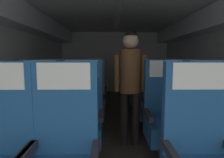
% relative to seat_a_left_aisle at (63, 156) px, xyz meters
% --- Properties ---
extents(ground, '(3.88, 7.05, 0.02)m').
position_rel_seat_a_left_aisle_xyz_m(ground, '(0.50, 1.93, -0.50)').
color(ground, '#3D3833').
extents(fuselage_shell, '(3.76, 6.70, 2.12)m').
position_rel_seat_a_left_aisle_xyz_m(fuselage_shell, '(0.51, 2.20, 1.06)').
color(fuselage_shell, silver).
rests_on(fuselage_shell, ground).
extents(seat_a_left_aisle, '(0.52, 0.48, 1.18)m').
position_rel_seat_a_left_aisle_xyz_m(seat_a_left_aisle, '(0.00, 0.00, 0.00)').
color(seat_a_left_aisle, '#38383D').
rests_on(seat_a_left_aisle, ground).
extents(seat_a_right_window, '(0.52, 0.48, 1.18)m').
position_rel_seat_a_left_aisle_xyz_m(seat_a_right_window, '(1.00, -0.01, 0.00)').
color(seat_a_right_window, '#38383D').
rests_on(seat_a_right_window, ground).
extents(seat_b_left_window, '(0.52, 0.48, 1.18)m').
position_rel_seat_a_left_aisle_xyz_m(seat_b_left_window, '(-0.50, 0.88, 0.00)').
color(seat_b_left_window, '#38383D').
rests_on(seat_b_left_window, ground).
extents(seat_b_left_aisle, '(0.52, 0.48, 1.18)m').
position_rel_seat_a_left_aisle_xyz_m(seat_b_left_aisle, '(0.00, 0.88, 0.00)').
color(seat_b_left_aisle, '#38383D').
rests_on(seat_b_left_aisle, ground).
extents(seat_b_right_aisle, '(0.52, 0.48, 1.18)m').
position_rel_seat_a_left_aisle_xyz_m(seat_b_right_aisle, '(1.51, 0.87, 0.00)').
color(seat_b_right_aisle, '#38383D').
rests_on(seat_b_right_aisle, ground).
extents(seat_b_right_window, '(0.52, 0.48, 1.18)m').
position_rel_seat_a_left_aisle_xyz_m(seat_b_right_window, '(1.02, 0.89, 0.00)').
color(seat_b_right_window, '#38383D').
rests_on(seat_b_right_window, ground).
extents(seat_c_left_window, '(0.52, 0.48, 1.18)m').
position_rel_seat_a_left_aisle_xyz_m(seat_c_left_window, '(-0.49, 1.77, 0.00)').
color(seat_c_left_window, '#38383D').
rests_on(seat_c_left_window, ground).
extents(seat_c_left_aisle, '(0.52, 0.48, 1.18)m').
position_rel_seat_a_left_aisle_xyz_m(seat_c_left_aisle, '(0.00, 1.78, 0.00)').
color(seat_c_left_aisle, '#38383D').
rests_on(seat_c_left_aisle, ground).
extents(seat_c_right_aisle, '(0.52, 0.48, 1.18)m').
position_rel_seat_a_left_aisle_xyz_m(seat_c_right_aisle, '(1.51, 1.77, 0.00)').
color(seat_c_right_aisle, '#38383D').
rests_on(seat_c_right_aisle, ground).
extents(seat_c_right_window, '(0.52, 0.48, 1.18)m').
position_rel_seat_a_left_aisle_xyz_m(seat_c_right_window, '(1.00, 1.76, 0.00)').
color(seat_c_right_window, '#38383D').
rests_on(seat_c_right_window, ground).
extents(seat_d_left_window, '(0.52, 0.48, 1.18)m').
position_rel_seat_a_left_aisle_xyz_m(seat_d_left_window, '(-0.50, 2.64, 0.00)').
color(seat_d_left_window, '#38383D').
rests_on(seat_d_left_window, ground).
extents(seat_d_left_aisle, '(0.52, 0.48, 1.18)m').
position_rel_seat_a_left_aisle_xyz_m(seat_d_left_aisle, '(0.00, 2.65, 0.00)').
color(seat_d_left_aisle, '#38383D').
rests_on(seat_d_left_aisle, ground).
extents(seat_d_right_aisle, '(0.52, 0.48, 1.18)m').
position_rel_seat_a_left_aisle_xyz_m(seat_d_right_aisle, '(1.50, 2.66, 0.00)').
color(seat_d_right_aisle, '#38383D').
rests_on(seat_d_right_aisle, ground).
extents(seat_d_right_window, '(0.52, 0.48, 1.18)m').
position_rel_seat_a_left_aisle_xyz_m(seat_d_right_window, '(1.01, 2.66, 0.00)').
color(seat_d_right_window, '#38383D').
rests_on(seat_d_right_window, ground).
extents(flight_attendant, '(0.43, 0.28, 1.55)m').
position_rel_seat_a_left_aisle_xyz_m(flight_attendant, '(0.61, 1.20, 0.46)').
color(flight_attendant, black).
rests_on(flight_attendant, ground).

